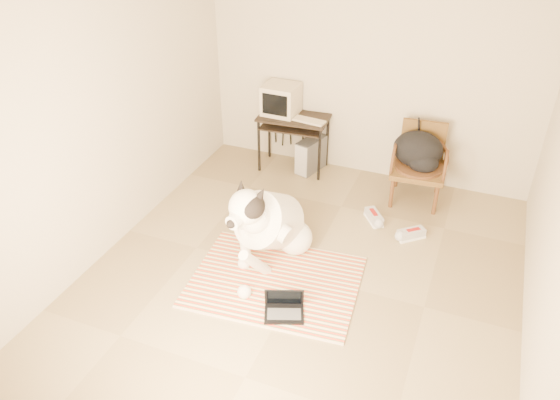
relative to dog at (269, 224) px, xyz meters
The scene contains 15 objects.
floor 0.60m from the dog, 20.00° to the right, with size 4.50×4.50×0.00m, color #937F5A.
wall_back 2.34m from the dog, 78.94° to the left, with size 4.50×4.50×0.00m, color beige.
wall_front 2.61m from the dog, 80.29° to the right, with size 4.50×4.50×0.00m, color beige.
wall_left 1.85m from the dog, behind, with size 4.50×4.50×0.00m, color beige.
rug 0.56m from the dog, 59.67° to the right, with size 1.67×1.33×0.02m.
dog is the anchor object (origin of this frame).
laptop 0.89m from the dog, 58.13° to the right, with size 0.41×0.36×0.24m.
computer_desk 1.88m from the dog, 103.58° to the left, with size 0.89×0.54×0.72m.
crt_monitor 2.03m from the dog, 108.45° to the left, with size 0.42×0.41×0.37m.
desk_keyboard 1.80m from the dog, 96.90° to the left, with size 0.39×0.14×0.03m, color beige.
pc_tower 1.89m from the dog, 96.33° to the left, with size 0.31×0.49×0.43m.
rattan_chair 2.05m from the dog, 55.72° to the left, with size 0.64×0.62×0.90m.
backpack 2.05m from the dog, 56.24° to the left, with size 0.56×0.50×0.42m.
sneaker_left 1.37m from the dog, 50.98° to the left, with size 0.27×0.32×0.11m.
sneaker_right 1.58m from the dog, 33.98° to the left, with size 0.31×0.29×0.11m.
Camera 1 is at (1.31, -3.86, 3.47)m, focal length 35.00 mm.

